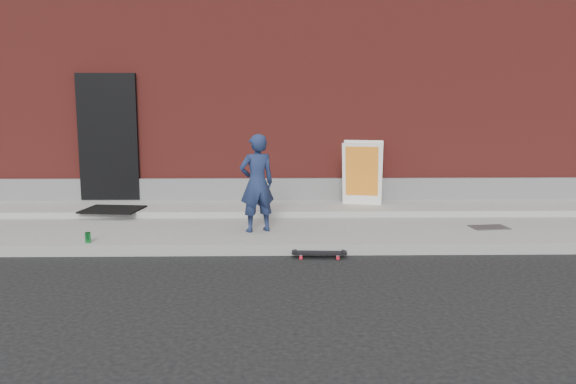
{
  "coord_description": "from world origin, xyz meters",
  "views": [
    {
      "loc": [
        0.42,
        -7.15,
        1.93
      ],
      "look_at": [
        0.57,
        0.8,
        0.73
      ],
      "focal_mm": 35.0,
      "sensor_mm": 36.0,
      "label": 1
    }
  ],
  "objects_px": {
    "skateboard": "(319,253)",
    "child": "(257,183)",
    "pizza_sign": "(363,172)",
    "soda_can": "(88,238)"
  },
  "relations": [
    {
      "from": "skateboard",
      "to": "child",
      "type": "bearing_deg",
      "value": 131.77
    },
    {
      "from": "child",
      "to": "skateboard",
      "type": "xyz_separation_m",
      "value": [
        0.83,
        -0.93,
        -0.79
      ]
    },
    {
      "from": "skateboard",
      "to": "pizza_sign",
      "type": "xyz_separation_m",
      "value": [
        0.96,
        2.69,
        0.74
      ]
    },
    {
      "from": "child",
      "to": "pizza_sign",
      "type": "xyz_separation_m",
      "value": [
        1.79,
        1.76,
        -0.05
      ]
    },
    {
      "from": "child",
      "to": "soda_can",
      "type": "xyz_separation_m",
      "value": [
        -2.22,
        -0.66,
        -0.63
      ]
    },
    {
      "from": "pizza_sign",
      "to": "skateboard",
      "type": "bearing_deg",
      "value": -109.52
    },
    {
      "from": "skateboard",
      "to": "soda_can",
      "type": "height_order",
      "value": "soda_can"
    },
    {
      "from": "pizza_sign",
      "to": "soda_can",
      "type": "xyz_separation_m",
      "value": [
        -4.01,
        -2.42,
        -0.59
      ]
    },
    {
      "from": "skateboard",
      "to": "soda_can",
      "type": "bearing_deg",
      "value": 174.82
    },
    {
      "from": "skateboard",
      "to": "soda_can",
      "type": "relative_size",
      "value": 4.96
    }
  ]
}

